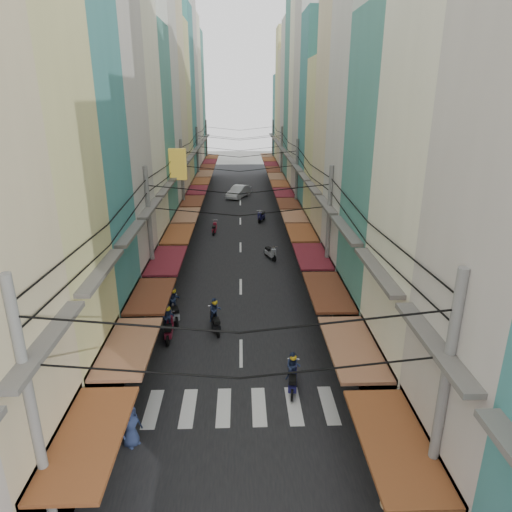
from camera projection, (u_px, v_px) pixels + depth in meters
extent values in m
plane|color=slate|center=(241.00, 333.00, 23.76)|extent=(160.00, 160.00, 0.00)
cube|color=black|center=(240.00, 227.00, 42.59)|extent=(10.00, 80.00, 0.02)
cube|color=gray|center=(171.00, 227.00, 42.37)|extent=(3.00, 80.00, 0.06)
cube|color=gray|center=(310.00, 226.00, 42.79)|extent=(3.00, 80.00, 0.06)
cube|color=silver|center=(153.00, 409.00, 17.99)|extent=(0.55, 2.40, 0.01)
cube|color=silver|center=(188.00, 408.00, 18.04)|extent=(0.55, 2.40, 0.01)
cube|color=silver|center=(224.00, 407.00, 18.08)|extent=(0.55, 2.40, 0.01)
cube|color=silver|center=(259.00, 406.00, 18.13)|extent=(0.55, 2.40, 0.01)
cube|color=silver|center=(294.00, 406.00, 18.17)|extent=(0.55, 2.40, 0.01)
cube|color=silver|center=(329.00, 405.00, 18.22)|extent=(0.55, 2.40, 0.01)
cube|color=black|center=(41.00, 480.00, 12.71)|extent=(1.20, 4.53, 3.20)
cube|color=brown|center=(89.00, 438.00, 12.29)|extent=(1.80, 4.34, 0.12)
cube|color=#595651|center=(47.00, 341.00, 11.26)|extent=(0.50, 4.24, 0.15)
cube|color=black|center=(92.00, 380.00, 17.15)|extent=(1.20, 4.52, 3.20)
cube|color=brown|center=(129.00, 347.00, 16.72)|extent=(1.80, 4.33, 0.12)
cube|color=#595651|center=(102.00, 271.00, 15.70)|extent=(0.50, 4.23, 0.15)
cube|color=teal|center=(43.00, 149.00, 18.61)|extent=(6.00, 4.30, 19.25)
cube|color=black|center=(121.00, 323.00, 21.38)|extent=(1.20, 4.13, 3.20)
cube|color=#5C2D1A|center=(151.00, 295.00, 20.96)|extent=(1.80, 3.96, 0.12)
cube|color=#595651|center=(131.00, 233.00, 19.93)|extent=(0.50, 3.87, 0.15)
cube|color=#B7B1A8|center=(78.00, 121.00, 22.77)|extent=(6.00, 5.14, 20.93)
cube|color=black|center=(142.00, 284.00, 25.83)|extent=(1.20, 4.94, 3.20)
cube|color=maroon|center=(167.00, 260.00, 25.41)|extent=(1.80, 4.73, 0.12)
cube|color=#595651|center=(151.00, 208.00, 24.38)|extent=(0.50, 4.63, 0.15)
cube|color=beige|center=(109.00, 146.00, 28.11)|extent=(6.00, 4.95, 17.43)
cube|color=black|center=(157.00, 254.00, 30.58)|extent=(1.20, 4.75, 3.20)
cube|color=brown|center=(178.00, 234.00, 30.16)|extent=(1.80, 4.56, 0.12)
cube|color=#595651|center=(165.00, 189.00, 29.13)|extent=(0.50, 4.46, 0.15)
cube|color=#448478|center=(129.00, 146.00, 32.98)|extent=(6.00, 4.99, 16.32)
cube|color=black|center=(168.00, 233.00, 35.26)|extent=(1.20, 4.80, 3.20)
cube|color=brown|center=(186.00, 215.00, 34.84)|extent=(1.80, 4.60, 0.12)
cube|color=#595651|center=(176.00, 176.00, 33.81)|extent=(0.50, 4.50, 0.15)
cube|color=beige|center=(139.00, 98.00, 36.42)|extent=(6.00, 4.65, 22.87)
cube|color=black|center=(176.00, 217.00, 39.80)|extent=(1.20, 4.46, 3.20)
cube|color=#5C2D1A|center=(193.00, 201.00, 39.38)|extent=(1.80, 4.27, 0.12)
cube|color=#595651|center=(183.00, 166.00, 38.35)|extent=(0.50, 4.18, 0.15)
cube|color=beige|center=(151.00, 111.00, 41.29)|extent=(6.00, 4.89, 20.58)
cube|color=black|center=(183.00, 204.00, 44.29)|extent=(1.20, 4.70, 3.20)
cube|color=maroon|center=(197.00, 190.00, 43.87)|extent=(1.80, 4.50, 0.12)
cube|color=#595651|center=(189.00, 159.00, 42.84)|extent=(0.50, 4.40, 0.15)
cube|color=#CEC881|center=(160.00, 120.00, 46.08)|extent=(6.00, 4.52, 18.44)
cube|color=black|center=(188.00, 194.00, 48.72)|extent=(1.20, 4.34, 3.20)
cube|color=brown|center=(201.00, 181.00, 48.30)|extent=(1.80, 4.16, 0.12)
cube|color=#595651|center=(194.00, 153.00, 47.27)|extent=(0.50, 4.07, 0.15)
cube|color=teal|center=(167.00, 108.00, 50.29)|extent=(6.00, 5.20, 20.63)
cube|color=black|center=(192.00, 186.00, 53.29)|extent=(1.20, 4.99, 3.20)
cube|color=brown|center=(205.00, 174.00, 52.87)|extent=(1.80, 4.78, 0.12)
cube|color=#595651|center=(198.00, 147.00, 51.84)|extent=(0.50, 4.68, 0.15)
cube|color=#B7B1A8|center=(172.00, 93.00, 54.54)|extent=(6.00, 4.94, 23.70)
cube|color=black|center=(196.00, 178.00, 58.06)|extent=(1.20, 4.74, 3.20)
cube|color=#5C2D1A|center=(208.00, 167.00, 57.64)|extent=(1.80, 4.55, 0.12)
cube|color=#595651|center=(201.00, 143.00, 56.61)|extent=(0.50, 4.45, 0.15)
cube|color=beige|center=(178.00, 103.00, 59.63)|extent=(6.00, 4.96, 21.12)
cube|color=black|center=(199.00, 172.00, 62.72)|extent=(1.20, 4.76, 3.20)
cube|color=maroon|center=(210.00, 162.00, 62.30)|extent=(1.80, 4.56, 0.12)
cube|color=#595651|center=(204.00, 139.00, 61.27)|extent=(0.50, 4.46, 0.15)
cube|color=#448478|center=(183.00, 107.00, 64.54)|extent=(6.00, 5.04, 19.90)
cube|color=black|center=(202.00, 166.00, 67.43)|extent=(1.20, 4.84, 3.20)
cube|color=brown|center=(212.00, 157.00, 67.00)|extent=(1.80, 4.64, 0.12)
cube|color=#595651|center=(207.00, 136.00, 65.97)|extent=(0.50, 4.54, 0.15)
cube|color=brown|center=(178.00, 164.00, 32.57)|extent=(1.20, 0.40, 2.20)
cube|color=black|center=(443.00, 481.00, 12.67)|extent=(1.20, 4.54, 3.20)
cube|color=brown|center=(394.00, 442.00, 12.15)|extent=(1.80, 4.35, 0.12)
cube|color=#595651|center=(433.00, 343.00, 11.16)|extent=(0.50, 4.25, 0.15)
cube|color=beige|center=(496.00, 113.00, 14.09)|extent=(6.00, 4.97, 22.38)
cube|color=black|center=(389.00, 378.00, 17.23)|extent=(1.20, 4.78, 3.20)
cube|color=brown|center=(352.00, 347.00, 16.72)|extent=(1.80, 4.58, 0.12)
cube|color=#595651|center=(377.00, 270.00, 15.73)|extent=(0.50, 4.48, 0.15)
cube|color=#448478|center=(421.00, 195.00, 20.02)|extent=(6.00, 5.03, 15.08)
cube|color=black|center=(357.00, 317.00, 21.94)|extent=(1.20, 4.83, 3.20)
cube|color=#5C2D1A|center=(327.00, 291.00, 21.43)|extent=(1.80, 4.63, 0.12)
cube|color=#595651|center=(345.00, 230.00, 20.44)|extent=(0.50, 4.53, 0.15)
cube|color=beige|center=(393.00, 113.00, 23.54)|extent=(6.00, 4.79, 21.66)
cube|color=black|center=(336.00, 278.00, 26.57)|extent=(1.20, 4.60, 3.20)
cube|color=maroon|center=(312.00, 256.00, 26.05)|extent=(1.80, 4.41, 0.12)
cube|color=#595651|center=(326.00, 205.00, 25.06)|extent=(0.50, 4.31, 0.15)
cube|color=beige|center=(368.00, 118.00, 28.08)|extent=(6.00, 4.52, 20.74)
cube|color=black|center=(323.00, 252.00, 30.95)|extent=(1.20, 4.34, 3.20)
cube|color=brown|center=(301.00, 233.00, 30.43)|extent=(1.80, 4.16, 0.12)
cube|color=#595651|center=(313.00, 188.00, 29.45)|extent=(0.50, 4.07, 0.15)
cube|color=#CEC881|center=(349.00, 162.00, 33.26)|extent=(6.00, 4.12, 14.13)
cube|color=black|center=(313.00, 234.00, 35.02)|extent=(1.20, 3.96, 3.20)
cube|color=brown|center=(294.00, 216.00, 34.50)|extent=(1.80, 3.79, 0.12)
cube|color=#595651|center=(304.00, 177.00, 33.52)|extent=(0.50, 3.71, 0.15)
cube|color=teal|center=(338.00, 132.00, 36.68)|extent=(6.00, 4.40, 17.68)
cube|color=black|center=(306.00, 219.00, 39.04)|extent=(1.20, 4.23, 3.20)
cube|color=#5C2D1A|center=(288.00, 204.00, 38.52)|extent=(1.80, 4.05, 0.12)
cube|color=#595651|center=(297.00, 168.00, 37.53)|extent=(0.50, 3.96, 0.15)
cube|color=#B7B1A8|center=(330.00, 99.00, 40.11)|extent=(6.00, 4.64, 22.59)
cube|color=black|center=(299.00, 207.00, 43.29)|extent=(1.20, 4.45, 3.20)
cube|color=maroon|center=(284.00, 193.00, 42.77)|extent=(1.80, 4.26, 0.12)
cube|color=#595651|center=(291.00, 160.00, 41.79)|extent=(0.50, 4.17, 0.15)
cube|color=beige|center=(321.00, 106.00, 44.40)|extent=(6.00, 4.00, 21.25)
cube|color=black|center=(294.00, 197.00, 47.36)|extent=(1.20, 3.84, 3.20)
cube|color=brown|center=(280.00, 184.00, 46.84)|extent=(1.80, 3.68, 0.12)
cube|color=#595651|center=(287.00, 154.00, 45.85)|extent=(0.50, 3.60, 0.15)
cube|color=#448478|center=(314.00, 100.00, 48.46)|extent=(6.00, 5.01, 22.33)
cube|color=black|center=(290.00, 189.00, 51.60)|extent=(1.20, 4.81, 3.20)
cube|color=brown|center=(276.00, 177.00, 51.08)|extent=(1.80, 4.61, 0.12)
cube|color=#595651|center=(283.00, 149.00, 50.09)|extent=(0.50, 4.51, 0.15)
cube|color=beige|center=(307.00, 111.00, 53.61)|extent=(6.00, 5.00, 19.71)
cube|color=black|center=(285.00, 181.00, 56.31)|extent=(1.20, 4.80, 3.20)
cube|color=#5C2D1A|center=(273.00, 170.00, 55.79)|extent=(1.80, 4.60, 0.12)
cube|color=#595651|center=(279.00, 144.00, 54.80)|extent=(0.50, 4.50, 0.15)
cube|color=beige|center=(302.00, 121.00, 58.48)|extent=(6.00, 4.32, 16.86)
cube|color=black|center=(282.00, 175.00, 60.69)|extent=(1.20, 4.15, 3.20)
cube|color=maroon|center=(271.00, 164.00, 60.18)|extent=(1.80, 3.97, 0.12)
cube|color=#595651|center=(276.00, 141.00, 59.19)|extent=(0.50, 3.89, 0.15)
cube|color=#CEC881|center=(298.00, 108.00, 62.03)|extent=(6.00, 4.33, 19.96)
cube|color=black|center=(279.00, 169.00, 64.77)|extent=(1.20, 4.16, 3.20)
cube|color=brown|center=(269.00, 160.00, 64.25)|extent=(1.80, 3.99, 0.12)
cube|color=#595651|center=(274.00, 138.00, 63.26)|extent=(0.50, 3.90, 0.15)
cube|color=teal|center=(294.00, 127.00, 67.30)|extent=(6.00, 4.88, 14.34)
cube|color=black|center=(277.00, 165.00, 69.10)|extent=(1.20, 4.68, 3.20)
cube|color=brown|center=(267.00, 155.00, 68.58)|extent=(1.80, 4.49, 0.12)
cube|color=#595651|center=(272.00, 135.00, 67.59)|extent=(0.50, 4.39, 0.15)
cylinder|color=slate|center=(36.00, 432.00, 10.93)|extent=(0.26, 0.26, 8.20)
cylinder|color=slate|center=(439.00, 423.00, 11.24)|extent=(0.26, 0.26, 8.20)
cylinder|color=slate|center=(151.00, 241.00, 25.05)|extent=(0.26, 0.26, 8.20)
cylinder|color=slate|center=(328.00, 239.00, 25.36)|extent=(0.26, 0.26, 8.20)
cylinder|color=slate|center=(183.00, 188.00, 39.17)|extent=(0.26, 0.26, 8.20)
cylinder|color=slate|center=(296.00, 187.00, 39.48)|extent=(0.26, 0.26, 8.20)
cylinder|color=slate|center=(198.00, 163.00, 53.29)|extent=(0.26, 0.26, 8.20)
cylinder|color=slate|center=(281.00, 163.00, 53.60)|extent=(0.26, 0.26, 8.20)
cylinder|color=slate|center=(207.00, 149.00, 67.41)|extent=(0.26, 0.26, 8.20)
cylinder|color=slate|center=(273.00, 148.00, 67.73)|extent=(0.26, 0.26, 8.20)
imported|color=white|center=(239.00, 198.00, 54.70)|extent=(5.39, 3.85, 1.77)
imported|color=black|center=(351.00, 328.00, 24.22)|extent=(1.84, 1.19, 1.18)
cylinder|color=black|center=(171.00, 327.00, 23.74)|extent=(0.10, 0.54, 0.54)
cylinder|color=black|center=(167.00, 341.00, 22.45)|extent=(0.10, 0.54, 0.54)
cube|color=maroon|center=(169.00, 331.00, 23.04)|extent=(0.36, 1.20, 0.29)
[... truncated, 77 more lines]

